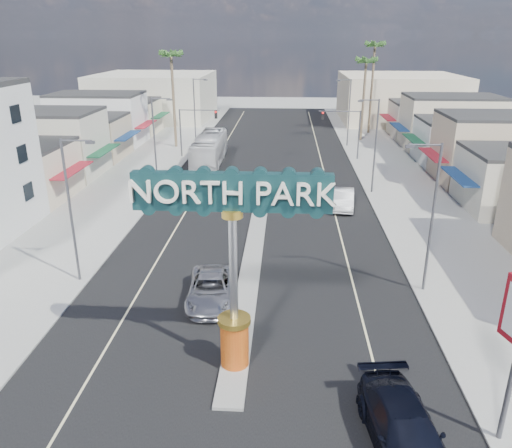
# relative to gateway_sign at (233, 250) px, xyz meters

# --- Properties ---
(ground) EXTENTS (160.00, 160.00, 0.00)m
(ground) POSITION_rel_gateway_sign_xyz_m (0.00, 28.02, -5.93)
(ground) COLOR gray
(ground) RESTS_ON ground
(road) EXTENTS (20.00, 120.00, 0.01)m
(road) POSITION_rel_gateway_sign_xyz_m (0.00, 28.02, -5.92)
(road) COLOR black
(road) RESTS_ON ground
(median_island) EXTENTS (1.30, 30.00, 0.16)m
(median_island) POSITION_rel_gateway_sign_xyz_m (0.00, 12.02, -5.85)
(median_island) COLOR gray
(median_island) RESTS_ON ground
(sidewalk_left) EXTENTS (8.00, 120.00, 0.12)m
(sidewalk_left) POSITION_rel_gateway_sign_xyz_m (-14.00, 28.02, -5.87)
(sidewalk_left) COLOR gray
(sidewalk_left) RESTS_ON ground
(sidewalk_right) EXTENTS (8.00, 120.00, 0.12)m
(sidewalk_right) POSITION_rel_gateway_sign_xyz_m (14.00, 28.02, -5.87)
(sidewalk_right) COLOR gray
(sidewalk_right) RESTS_ON ground
(storefront_row_left) EXTENTS (12.00, 42.00, 6.00)m
(storefront_row_left) POSITION_rel_gateway_sign_xyz_m (-24.00, 41.02, -2.93)
(storefront_row_left) COLOR beige
(storefront_row_left) RESTS_ON ground
(storefront_row_right) EXTENTS (12.00, 42.00, 6.00)m
(storefront_row_right) POSITION_rel_gateway_sign_xyz_m (24.00, 41.02, -2.93)
(storefront_row_right) COLOR #B7B29E
(storefront_row_right) RESTS_ON ground
(backdrop_far_left) EXTENTS (20.00, 20.00, 8.00)m
(backdrop_far_left) POSITION_rel_gateway_sign_xyz_m (-22.00, 73.02, -1.93)
(backdrop_far_left) COLOR #B7B29E
(backdrop_far_left) RESTS_ON ground
(backdrop_far_right) EXTENTS (20.00, 20.00, 8.00)m
(backdrop_far_right) POSITION_rel_gateway_sign_xyz_m (22.00, 73.02, -1.93)
(backdrop_far_right) COLOR beige
(backdrop_far_right) RESTS_ON ground
(gateway_sign) EXTENTS (8.20, 1.50, 9.15)m
(gateway_sign) POSITION_rel_gateway_sign_xyz_m (0.00, 0.00, 0.00)
(gateway_sign) COLOR #C3390F
(gateway_sign) RESTS_ON median_island
(traffic_signal_left) EXTENTS (5.09, 0.45, 6.00)m
(traffic_signal_left) POSITION_rel_gateway_sign_xyz_m (-9.18, 42.02, -1.65)
(traffic_signal_left) COLOR #47474C
(traffic_signal_left) RESTS_ON ground
(traffic_signal_right) EXTENTS (5.09, 0.45, 6.00)m
(traffic_signal_right) POSITION_rel_gateway_sign_xyz_m (9.18, 42.02, -1.65)
(traffic_signal_right) COLOR #47474C
(traffic_signal_right) RESTS_ON ground
(streetlight_l_near) EXTENTS (2.03, 0.22, 9.00)m
(streetlight_l_near) POSITION_rel_gateway_sign_xyz_m (-10.43, 8.02, -0.86)
(streetlight_l_near) COLOR #47474C
(streetlight_l_near) RESTS_ON ground
(streetlight_l_mid) EXTENTS (2.03, 0.22, 9.00)m
(streetlight_l_mid) POSITION_rel_gateway_sign_xyz_m (-10.43, 28.02, -0.86)
(streetlight_l_mid) COLOR #47474C
(streetlight_l_mid) RESTS_ON ground
(streetlight_l_far) EXTENTS (2.03, 0.22, 9.00)m
(streetlight_l_far) POSITION_rel_gateway_sign_xyz_m (-10.43, 50.02, -0.86)
(streetlight_l_far) COLOR #47474C
(streetlight_l_far) RESTS_ON ground
(streetlight_r_near) EXTENTS (2.03, 0.22, 9.00)m
(streetlight_r_near) POSITION_rel_gateway_sign_xyz_m (10.43, 8.02, -0.86)
(streetlight_r_near) COLOR #47474C
(streetlight_r_near) RESTS_ON ground
(streetlight_r_mid) EXTENTS (2.03, 0.22, 9.00)m
(streetlight_r_mid) POSITION_rel_gateway_sign_xyz_m (10.43, 28.02, -0.86)
(streetlight_r_mid) COLOR #47474C
(streetlight_r_mid) RESTS_ON ground
(streetlight_r_far) EXTENTS (2.03, 0.22, 9.00)m
(streetlight_r_far) POSITION_rel_gateway_sign_xyz_m (10.43, 50.02, -0.86)
(streetlight_r_far) COLOR #47474C
(streetlight_r_far) RESTS_ON ground
(palm_left_far) EXTENTS (2.60, 2.60, 13.10)m
(palm_left_far) POSITION_rel_gateway_sign_xyz_m (-13.00, 48.02, 5.57)
(palm_left_far) COLOR brown
(palm_left_far) RESTS_ON ground
(palm_right_mid) EXTENTS (2.60, 2.60, 12.10)m
(palm_right_mid) POSITION_rel_gateway_sign_xyz_m (13.00, 54.02, 4.67)
(palm_right_mid) COLOR brown
(palm_right_mid) RESTS_ON ground
(palm_right_far) EXTENTS (2.60, 2.60, 14.10)m
(palm_right_far) POSITION_rel_gateway_sign_xyz_m (15.00, 60.02, 6.46)
(palm_right_far) COLOR brown
(palm_right_far) RESTS_ON ground
(suv_left) EXTENTS (3.03, 5.83, 1.57)m
(suv_left) POSITION_rel_gateway_sign_xyz_m (-2.00, 6.01, -5.14)
(suv_left) COLOR #A8A8AD
(suv_left) RESTS_ON ground
(suv_right) EXTENTS (3.22, 6.34, 1.76)m
(suv_right) POSITION_rel_gateway_sign_xyz_m (6.74, -4.57, -5.05)
(suv_right) COLOR black
(suv_right) RESTS_ON ground
(car_parked_right) EXTENTS (2.29, 5.17, 1.65)m
(car_parked_right) POSITION_rel_gateway_sign_xyz_m (7.37, 23.33, -5.10)
(car_parked_right) COLOR silver
(car_parked_right) RESTS_ON ground
(city_bus) EXTENTS (3.10, 12.61, 3.50)m
(city_bus) POSITION_rel_gateway_sign_xyz_m (-7.00, 39.24, -4.18)
(city_bus) COLOR silver
(city_bus) RESTS_ON ground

